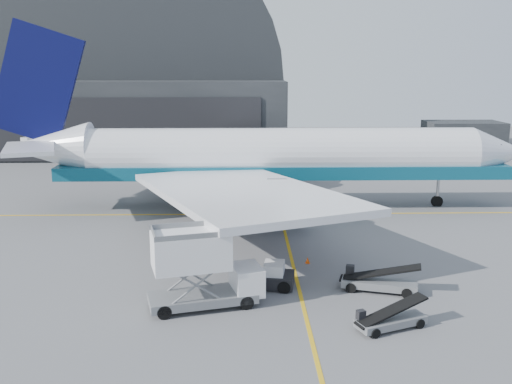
{
  "coord_description": "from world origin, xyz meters",
  "views": [
    {
      "loc": [
        -3.62,
        -34.72,
        14.53
      ],
      "look_at": [
        -2.64,
        9.98,
        4.5
      ],
      "focal_mm": 40.0,
      "sensor_mm": 36.0,
      "label": 1
    }
  ],
  "objects_px": {
    "belt_loader_a": "(390,320)",
    "catering_truck": "(201,269)",
    "airliner": "(261,156)",
    "pushback_tug": "(267,277)",
    "belt_loader_b": "(378,282)"
  },
  "relations": [
    {
      "from": "belt_loader_a",
      "to": "catering_truck",
      "type": "bearing_deg",
      "value": 141.57
    },
    {
      "from": "airliner",
      "to": "catering_truck",
      "type": "relative_size",
      "value": 7.39
    },
    {
      "from": "pushback_tug",
      "to": "belt_loader_b",
      "type": "distance_m",
      "value": 7.32
    },
    {
      "from": "pushback_tug",
      "to": "belt_loader_a",
      "type": "bearing_deg",
      "value": -34.98
    },
    {
      "from": "airliner",
      "to": "catering_truck",
      "type": "height_order",
      "value": "airliner"
    },
    {
      "from": "airliner",
      "to": "catering_truck",
      "type": "xyz_separation_m",
      "value": [
        -4.4,
        -24.96,
        -2.92
      ]
    },
    {
      "from": "catering_truck",
      "to": "belt_loader_b",
      "type": "xyz_separation_m",
      "value": [
        11.42,
        2.28,
        -1.8
      ]
    },
    {
      "from": "pushback_tug",
      "to": "belt_loader_a",
      "type": "xyz_separation_m",
      "value": [
        6.65,
        -6.34,
        -0.14
      ]
    },
    {
      "from": "catering_truck",
      "to": "belt_loader_a",
      "type": "bearing_deg",
      "value": -31.24
    },
    {
      "from": "airliner",
      "to": "belt_loader_b",
      "type": "distance_m",
      "value": 24.21
    },
    {
      "from": "belt_loader_a",
      "to": "airliner",
      "type": "bearing_deg",
      "value": 80.85
    },
    {
      "from": "belt_loader_b",
      "to": "belt_loader_a",
      "type": "bearing_deg",
      "value": -80.4
    },
    {
      "from": "airliner",
      "to": "belt_loader_b",
      "type": "relative_size",
      "value": 10.32
    },
    {
      "from": "catering_truck",
      "to": "airliner",
      "type": "bearing_deg",
      "value": 65.2
    },
    {
      "from": "pushback_tug",
      "to": "catering_truck",
      "type": "bearing_deg",
      "value": -134.28
    }
  ]
}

